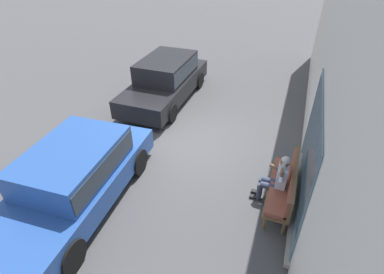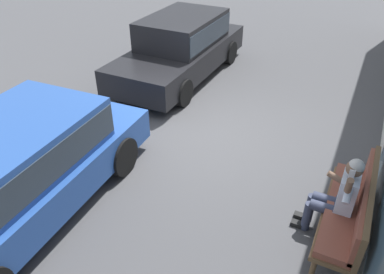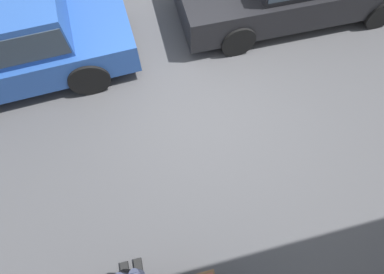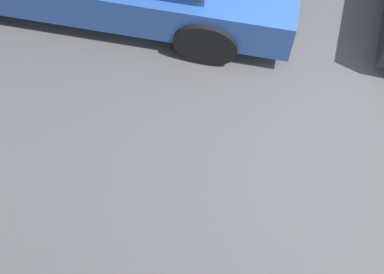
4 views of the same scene
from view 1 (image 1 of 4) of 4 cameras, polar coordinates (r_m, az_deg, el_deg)
The scene contains 6 objects.
ground_plane at distance 9.05m, azimuth -0.51°, elevation -0.86°, with size 60.00×60.00×0.00m, color #424244.
building_facade at distance 7.35m, azimuth 25.64°, elevation 12.06°, with size 18.00×0.51×5.69m.
bench at distance 7.12m, azimuth 17.45°, elevation -8.59°, with size 2.00×0.55×0.98m.
person_on_phone at distance 7.01m, azimuth 15.83°, elevation -7.56°, with size 0.73×0.74×1.32m.
parked_car_near at distance 11.18m, azimuth -5.01°, elevation 11.17°, with size 4.56×1.87×1.54m.
parked_car_mid at distance 7.15m, azimuth -21.59°, elevation -6.76°, with size 4.69×2.14×1.47m.
Camera 1 is at (6.91, 2.60, 5.24)m, focal length 28.00 mm.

